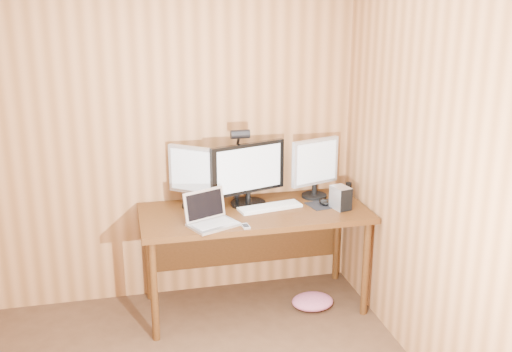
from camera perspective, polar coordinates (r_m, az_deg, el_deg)
name	(u,v)px	position (r m, az deg, el deg)	size (l,w,h in m)	color
room_shell	(117,251)	(2.43, -13.08, -6.93)	(4.00, 4.00, 4.00)	#482E1B
desk	(252,223)	(4.33, -0.37, -4.50)	(1.60, 0.70, 0.75)	#47260E
monitor_center	(248,173)	(4.26, -0.76, 0.26)	(0.57, 0.26, 0.46)	black
monitor_left	(194,175)	(4.24, -5.93, 0.10)	(0.33, 0.27, 0.44)	black
monitor_right	(315,166)	(4.45, 5.65, 0.93)	(0.39, 0.19, 0.45)	black
laptop	(210,216)	(3.98, -4.44, -3.83)	(0.38, 0.34, 0.22)	silver
keyboard	(270,207)	(4.26, 1.33, -2.97)	(0.47, 0.22, 0.02)	white
mousepad	(324,205)	(4.36, 6.48, -2.72)	(0.23, 0.19, 0.00)	black
mouse	(324,202)	(4.35, 6.49, -2.46)	(0.07, 0.11, 0.04)	black
hard_drive	(341,198)	(4.27, 8.08, -2.07)	(0.13, 0.17, 0.16)	silver
phone	(246,226)	(3.93, -1.00, -4.80)	(0.05, 0.09, 0.01)	silver
speaker	(348,190)	(4.54, 8.80, -1.29)	(0.05, 0.05, 0.11)	black
desk_lamp	(239,154)	(4.30, -1.67, 2.14)	(0.13, 0.19, 0.59)	black
fabric_pile	(313,302)	(4.51, 5.40, -11.82)	(0.31, 0.25, 0.10)	#BE5C7E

